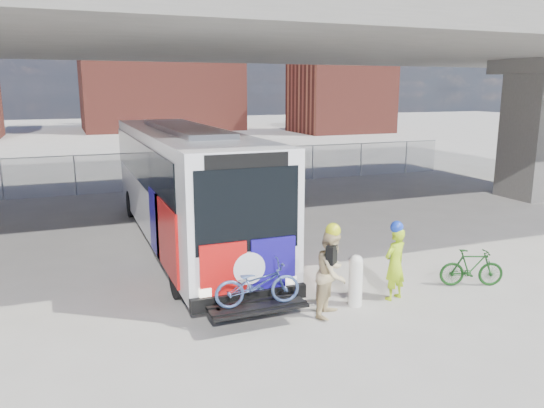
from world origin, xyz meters
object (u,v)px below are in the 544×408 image
cyclist_tan (332,272)px  bike_parked (472,268)px  bollard (356,279)px  cyclist_hivis (395,262)px  bus (184,177)px

cyclist_tan → bike_parked: size_ratio=1.31×
bollard → cyclist_hivis: size_ratio=0.63×
bus → bollard: size_ratio=10.93×
bus → bollard: bus is taller
bollard → cyclist_tan: 0.84m
cyclist_tan → bus: bearing=61.7°
bollard → cyclist_tan: bearing=-161.3°
cyclist_hivis → bike_parked: (2.25, -0.00, -0.43)m
bus → bike_parked: 8.67m
bollard → bike_parked: bollard is taller
cyclist_hivis → cyclist_tan: size_ratio=0.91×
bollard → cyclist_hivis: 1.06m
cyclist_hivis → cyclist_tan: bearing=-8.8°
bus → cyclist_tan: bus is taller
bus → bike_parked: (5.70, -6.32, -1.64)m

